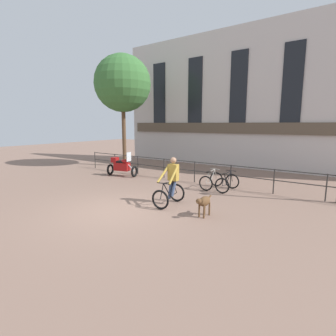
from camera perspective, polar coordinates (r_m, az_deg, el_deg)
ground_plane at (r=9.13m, az=-10.74°, el=-8.96°), size 60.00×60.00×0.00m
canal_railing at (r=12.99m, az=5.83°, el=-0.06°), size 15.05×0.05×1.05m
building_facade at (r=18.15m, az=15.36°, el=14.21°), size 18.00×0.72×8.92m
cyclist_with_bike at (r=9.39m, az=0.62°, el=-3.42°), size 0.74×1.21×1.70m
dog at (r=8.30m, az=7.81°, el=-7.35°), size 0.29×0.90×0.66m
parked_motorcycle at (r=14.77m, az=-10.03°, el=0.43°), size 1.78×0.97×1.35m
parked_bicycle_near_lamp at (r=11.93m, az=9.39°, el=-2.72°), size 0.67×1.11×0.86m
parked_bicycle_mid_left at (r=11.63m, az=12.78°, el=-3.16°), size 0.69×1.13×0.86m
tree_canalside_left at (r=18.33m, az=-9.85°, el=17.65°), size 3.72×3.72×7.37m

